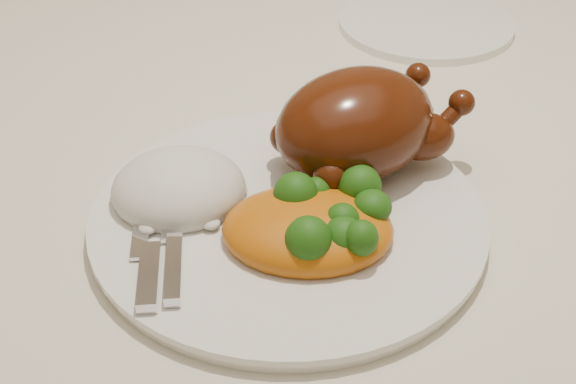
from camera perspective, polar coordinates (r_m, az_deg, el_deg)
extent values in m
cube|color=brown|center=(0.81, 7.05, 3.83)|extent=(1.60, 0.90, 0.04)
cube|color=beige|center=(0.80, 7.17, 5.28)|extent=(1.72, 1.02, 0.01)
cube|color=beige|center=(1.28, -0.22, 13.46)|extent=(1.72, 0.01, 0.18)
cylinder|color=silver|center=(0.64, 0.00, -1.92)|extent=(0.41, 0.41, 0.01)
cylinder|color=silver|center=(0.98, 9.77, 11.71)|extent=(0.26, 0.26, 0.01)
ellipsoid|color=#4A1A07|center=(0.67, 4.82, 4.79)|extent=(0.17, 0.15, 0.09)
ellipsoid|color=#4A1A07|center=(0.65, 4.15, 6.02)|extent=(0.08, 0.07, 0.04)
ellipsoid|color=#4A1A07|center=(0.68, 9.58, 3.91)|extent=(0.05, 0.04, 0.04)
sphere|color=#4A1A07|center=(0.70, 12.25, 6.23)|extent=(0.02, 0.02, 0.02)
ellipsoid|color=#4A1A07|center=(0.72, 6.65, 6.03)|extent=(0.05, 0.04, 0.04)
sphere|color=#4A1A07|center=(0.73, 9.23, 8.20)|extent=(0.02, 0.02, 0.02)
sphere|color=#4A1A07|center=(0.63, 3.06, 1.19)|extent=(0.03, 0.03, 0.03)
sphere|color=#4A1A07|center=(0.68, -0.09, 3.92)|extent=(0.03, 0.03, 0.03)
ellipsoid|color=white|center=(0.65, -7.76, 0.19)|extent=(0.12, 0.11, 0.06)
ellipsoid|color=#CD670D|center=(0.61, 1.41, -2.70)|extent=(0.15, 0.13, 0.05)
ellipsoid|color=#CD670D|center=(0.62, 4.32, -1.68)|extent=(0.06, 0.05, 0.03)
ellipsoid|color=#143609|center=(0.58, 5.22, -3.29)|extent=(0.03, 0.03, 0.03)
ellipsoid|color=#143609|center=(0.61, 6.02, -1.05)|extent=(0.03, 0.03, 0.03)
ellipsoid|color=#143609|center=(0.63, 5.32, -0.32)|extent=(0.02, 0.02, 0.02)
ellipsoid|color=#143609|center=(0.59, 3.89, -2.03)|extent=(0.03, 0.03, 0.03)
ellipsoid|color=#143609|center=(0.57, 1.45, -3.42)|extent=(0.03, 0.03, 0.04)
ellipsoid|color=#143609|center=(0.62, 2.00, -0.07)|extent=(0.02, 0.02, 0.03)
ellipsoid|color=#143609|center=(0.59, 3.95, -3.26)|extent=(0.03, 0.03, 0.03)
ellipsoid|color=#143609|center=(0.61, 0.55, -0.25)|extent=(0.04, 0.04, 0.04)
ellipsoid|color=#143609|center=(0.63, 5.11, 0.35)|extent=(0.03, 0.03, 0.04)
cube|color=silver|center=(0.64, -10.29, -1.58)|extent=(0.03, 0.11, 0.00)
cube|color=silver|center=(0.58, -9.85, -5.92)|extent=(0.02, 0.07, 0.01)
cube|color=silver|center=(0.58, -8.13, -5.42)|extent=(0.02, 0.07, 0.01)
cube|color=silver|center=(0.64, -8.71, -1.32)|extent=(0.02, 0.08, 0.00)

